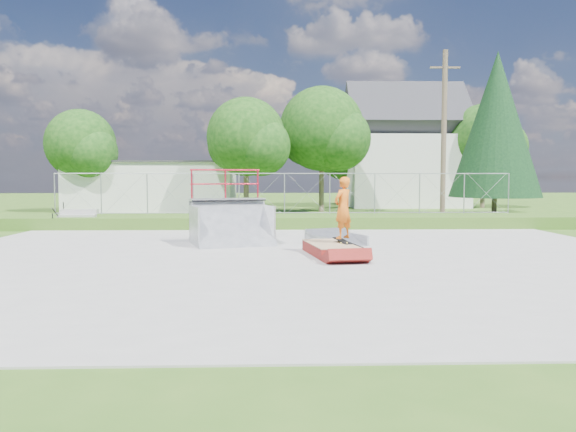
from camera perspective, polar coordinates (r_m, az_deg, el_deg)
name	(u,v)px	position (r m, az deg, el deg)	size (l,w,h in m)	color
ground	(295,261)	(14.35, 0.71, -4.55)	(120.00, 120.00, 0.00)	#305C1A
concrete_pad	(295,260)	(14.35, 0.71, -4.47)	(20.00, 16.00, 0.04)	#989895
grass_berm	(285,221)	(23.76, -0.30, -0.55)	(24.00, 3.00, 0.50)	#305C1A
grind_box	(331,249)	(15.25, 4.37, -3.41)	(1.44, 2.43, 0.34)	maroon
quarter_pipe	(232,207)	(17.50, -5.69, 0.89)	(2.38, 2.01, 2.38)	#9A9DA1
flat_bank_ramp	(336,239)	(17.45, 4.94, -2.31)	(1.44, 1.54, 0.44)	#9A9DA1
skateboard	(343,241)	(15.36, 5.58, -2.56)	(0.22, 0.80, 0.02)	black
skater	(343,210)	(15.29, 5.60, 0.56)	(0.61, 0.40, 1.68)	orange
concrete_stairs	(76,220)	(24.25, -20.75, -0.36)	(1.50, 1.60, 0.80)	#989895
chain_link_fence	(284,194)	(24.69, -0.36, 2.30)	(20.00, 0.06, 1.80)	#95979D
utility_building_flat	(155,187)	(36.93, -13.35, 2.91)	(10.00, 6.00, 3.00)	silver
gable_house	(404,153)	(41.35, 11.72, 6.28)	(8.40, 6.08, 8.94)	silver
utility_pole	(444,137)	(27.47, 15.54, 7.75)	(0.24, 0.24, 8.00)	brown
tree_left_near	(250,140)	(32.10, -3.85, 7.75)	(4.76, 4.48, 6.65)	brown
tree_center	(327,132)	(34.26, 3.95, 8.53)	(5.44, 5.12, 7.60)	brown
tree_left_far	(83,147)	(35.85, -20.06, 6.64)	(4.42, 4.16, 6.18)	brown
tree_right_far	(489,141)	(40.88, 19.71, 7.14)	(5.10, 4.80, 7.12)	brown
tree_back_mid	(348,157)	(42.46, 6.13, 6.00)	(4.08, 3.84, 5.70)	brown
conifer_tree	(496,125)	(33.76, 20.40, 8.70)	(5.04, 5.04, 9.10)	brown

